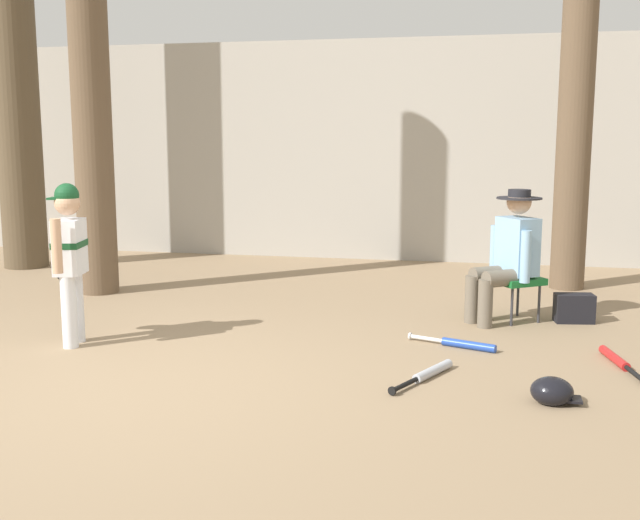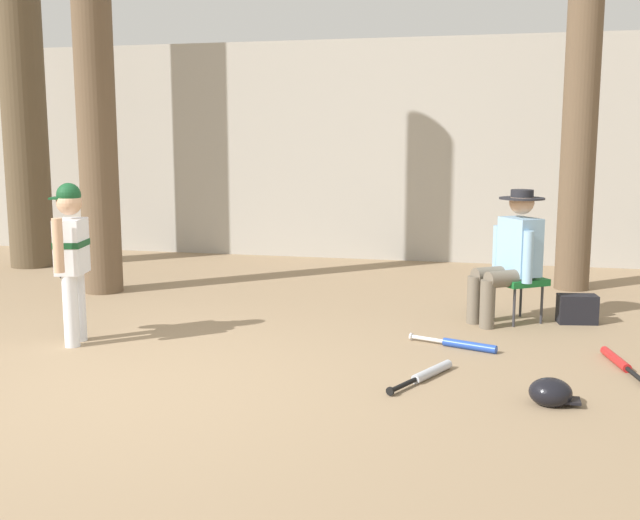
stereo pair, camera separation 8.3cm
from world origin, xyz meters
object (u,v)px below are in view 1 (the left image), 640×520
object	(u,v)px
young_ballplayer	(69,253)
seated_spectator	(508,252)
tree_near_player	(89,67)
tree_far_left	(14,55)
tree_behind_spectator	(576,106)
handbag_beside_stool	(574,308)
bat_blue_youth	(462,344)
batting_helmet_black	(552,391)
bat_red_barrel	(617,360)
bat_aluminum_silver	(429,373)
folding_stool	(516,282)

from	to	relation	value
young_ballplayer	seated_spectator	xyz separation A→B (m)	(3.44, 1.53, -0.10)
tree_near_player	tree_far_left	distance (m)	2.21
tree_behind_spectator	handbag_beside_stool	bearing A→B (deg)	-93.25
bat_blue_youth	batting_helmet_black	size ratio (longest dim) A/B	2.27
handbag_beside_stool	bat_red_barrel	world-z (taller)	handbag_beside_stool
batting_helmet_black	tree_far_left	bearing A→B (deg)	148.05
bat_red_barrel	bat_aluminum_silver	bearing A→B (deg)	-155.48
tree_near_player	bat_aluminum_silver	world-z (taller)	tree_near_player
bat_blue_youth	bat_red_barrel	bearing A→B (deg)	-10.50
tree_behind_spectator	batting_helmet_black	size ratio (longest dim) A/B	14.36
handbag_beside_stool	bat_aluminum_silver	size ratio (longest dim) A/B	0.47
handbag_beside_stool	bat_blue_youth	distance (m)	1.46
tree_behind_spectator	bat_red_barrel	distance (m)	3.54
tree_behind_spectator	seated_spectator	bearing A→B (deg)	-111.54
bat_aluminum_silver	batting_helmet_black	bearing A→B (deg)	-23.90
seated_spectator	bat_blue_youth	bearing A→B (deg)	-110.34
bat_red_barrel	bat_blue_youth	size ratio (longest dim) A/B	1.11
bat_red_barrel	bat_blue_youth	world-z (taller)	same
batting_helmet_black	handbag_beside_stool	bearing A→B (deg)	80.86
bat_aluminum_silver	handbag_beside_stool	bearing A→B (deg)	58.62
handbag_beside_stool	batting_helmet_black	distance (m)	2.29
tree_behind_spectator	bat_aluminum_silver	world-z (taller)	tree_behind_spectator
tree_behind_spectator	bat_red_barrel	bearing A→B (deg)	-88.43
tree_near_player	tree_behind_spectator	size ratio (longest dim) A/B	1.17
seated_spectator	bat_aluminum_silver	distance (m)	1.97
seated_spectator	tree_far_left	distance (m)	6.59
tree_near_player	young_ballplayer	bearing A→B (deg)	-67.14
seated_spectator	bat_blue_youth	world-z (taller)	seated_spectator
tree_near_player	handbag_beside_stool	world-z (taller)	tree_near_player
bat_red_barrel	batting_helmet_black	world-z (taller)	batting_helmet_black
seated_spectator	batting_helmet_black	bearing A→B (deg)	-83.63
tree_near_player	tree_far_left	world-z (taller)	tree_far_left
bat_red_barrel	folding_stool	bearing A→B (deg)	119.39
young_ballplayer	batting_helmet_black	size ratio (longest dim) A/B	4.14
tree_near_player	tree_far_left	bearing A→B (deg)	143.04
tree_near_player	seated_spectator	distance (m)	4.63
tree_near_player	batting_helmet_black	world-z (taller)	tree_near_player
handbag_beside_stool	bat_aluminum_silver	world-z (taller)	handbag_beside_stool
tree_behind_spectator	handbag_beside_stool	xyz separation A→B (m)	(-0.09, -1.65, -1.86)
young_ballplayer	seated_spectator	bearing A→B (deg)	23.90
tree_near_player	bat_red_barrel	distance (m)	5.80
tree_behind_spectator	folding_stool	distance (m)	2.44
tree_near_player	handbag_beside_stool	xyz separation A→B (m)	(4.88, -0.33, -2.25)
tree_near_player	bat_aluminum_silver	bearing A→B (deg)	-31.04
handbag_beside_stool	tree_far_left	world-z (taller)	tree_far_left
tree_near_player	young_ballplayer	world-z (taller)	tree_near_player
young_ballplayer	seated_spectator	distance (m)	3.77
folding_stool	tree_near_player	bearing A→B (deg)	174.97
tree_behind_spectator	seated_spectator	xyz separation A→B (m)	(-0.70, -1.77, -1.35)
tree_behind_spectator	tree_far_left	world-z (taller)	tree_far_left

